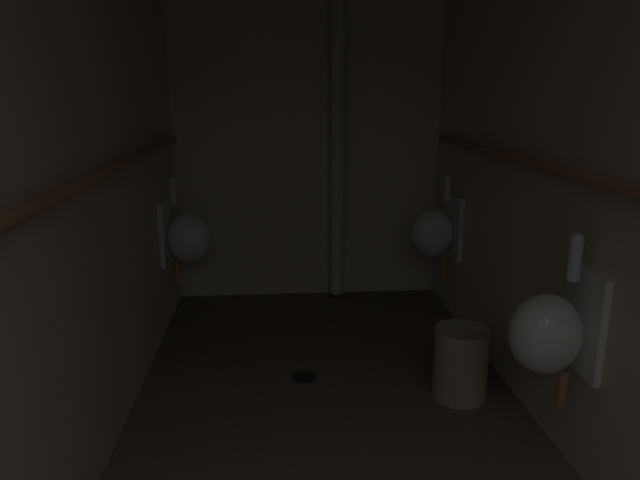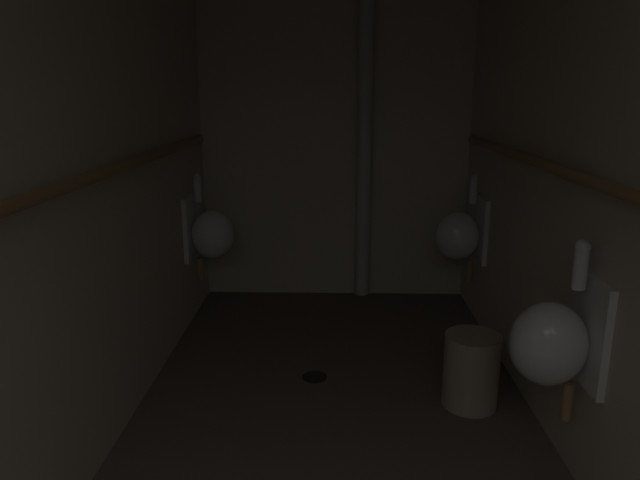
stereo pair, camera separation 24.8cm
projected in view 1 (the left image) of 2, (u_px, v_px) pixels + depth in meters
floor at (339, 475)px, 2.52m from camera, size 2.14×4.60×0.08m
wall_left at (61, 203)px, 2.13m from camera, size 0.06×4.60×2.36m
wall_right at (602, 195)px, 2.29m from camera, size 0.06×4.60×2.36m
wall_back at (307, 145)px, 4.40m from camera, size 2.14×0.06×2.36m
urinal_left_mid at (186, 236)px, 3.92m from camera, size 0.32×0.30×0.76m
urinal_right_mid at (551, 331)px, 2.37m from camera, size 0.32×0.30×0.76m
urinal_right_far at (435, 231)px, 4.05m from camera, size 0.32×0.30×0.76m
supply_pipe_left at (85, 183)px, 2.13m from camera, size 0.06×3.83×0.06m
supply_pipe_right at (582, 177)px, 2.27m from camera, size 0.06×3.84×0.06m
standpipe_back_wall at (337, 146)px, 4.31m from camera, size 0.11×0.11×2.31m
floor_drain at (304, 377)px, 3.29m from camera, size 0.14×0.14×0.01m
waste_bin at (460, 363)px, 3.04m from camera, size 0.28×0.28×0.38m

